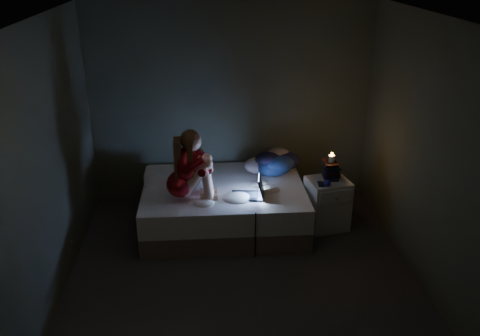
{
  "coord_description": "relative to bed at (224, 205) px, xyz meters",
  "views": [
    {
      "loc": [
        -0.34,
        -4.34,
        3.13
      ],
      "look_at": [
        0.05,
        1.0,
        0.8
      ],
      "focal_mm": 37.66,
      "sensor_mm": 36.0,
      "label": 1
    }
  ],
  "objects": [
    {
      "name": "wall_left",
      "position": [
        -1.67,
        -1.1,
        1.04
      ],
      "size": [
        0.02,
        3.8,
        2.6
      ],
      "primitive_type": "cube",
      "color": "#474A3F",
      "rests_on": "ground"
    },
    {
      "name": "blue_orb",
      "position": [
        1.15,
        -0.28,
        0.4
      ],
      "size": [
        0.08,
        0.08,
        0.08
      ],
      "primitive_type": "sphere",
      "color": "navy",
      "rests_on": "nightstand"
    },
    {
      "name": "ceiling",
      "position": [
        0.14,
        -1.1,
        2.35
      ],
      "size": [
        3.6,
        3.8,
        0.02
      ],
      "primitive_type": "cube",
      "color": "silver",
      "rests_on": "ground"
    },
    {
      "name": "bed",
      "position": [
        0.0,
        0.0,
        0.0
      ],
      "size": [
        1.92,
        1.44,
        0.53
      ],
      "primitive_type": null,
      "color": "silver",
      "rests_on": "ground"
    },
    {
      "name": "book_stack",
      "position": [
        1.27,
        -0.08,
        0.47
      ],
      "size": [
        0.19,
        0.25,
        0.23
      ],
      "primitive_type": null,
      "color": "black",
      "rests_on": "nightstand"
    },
    {
      "name": "wall_right",
      "position": [
        1.95,
        -1.1,
        1.04
      ],
      "size": [
        0.02,
        3.8,
        2.6
      ],
      "primitive_type": "cube",
      "color": "#474A3F",
      "rests_on": "ground"
    },
    {
      "name": "pillow",
      "position": [
        -0.7,
        0.19,
        0.33
      ],
      "size": [
        0.48,
        0.34,
        0.14
      ],
      "primitive_type": "cube",
      "color": "silver",
      "rests_on": "bed"
    },
    {
      "name": "laptop",
      "position": [
        0.26,
        -0.3,
        0.4
      ],
      "size": [
        0.4,
        0.31,
        0.26
      ],
      "primitive_type": null,
      "rotation": [
        0.0,
        0.0,
        -0.13
      ],
      "color": "black",
      "rests_on": "bed"
    },
    {
      "name": "wall_back",
      "position": [
        0.14,
        0.81,
        1.04
      ],
      "size": [
        3.6,
        0.02,
        2.6
      ],
      "primitive_type": "cube",
      "color": "#474A3F",
      "rests_on": "ground"
    },
    {
      "name": "candle",
      "position": [
        1.27,
        -0.08,
        0.63
      ],
      "size": [
        0.07,
        0.07,
        0.08
      ],
      "primitive_type": "cylinder",
      "color": "beige",
      "rests_on": "book_stack"
    },
    {
      "name": "floor",
      "position": [
        0.14,
        -1.1,
        -0.27
      ],
      "size": [
        3.6,
        3.8,
        0.02
      ],
      "primitive_type": "cube",
      "color": "black",
      "rests_on": "ground"
    },
    {
      "name": "clothes_pile",
      "position": [
        0.63,
        0.34,
        0.42
      ],
      "size": [
        0.6,
        0.52,
        0.31
      ],
      "primitive_type": null,
      "rotation": [
        0.0,
        0.0,
        0.24
      ],
      "color": "navy",
      "rests_on": "bed"
    },
    {
      "name": "woman",
      "position": [
        -0.49,
        -0.28,
        0.67
      ],
      "size": [
        0.51,
        0.34,
        0.82
      ],
      "primitive_type": null,
      "rotation": [
        0.0,
        0.0,
        0.02
      ],
      "color": "maroon",
      "rests_on": "bed"
    },
    {
      "name": "phone",
      "position": [
        1.11,
        -0.22,
        0.36
      ],
      "size": [
        0.11,
        0.15,
        0.01
      ],
      "primitive_type": "cube",
      "rotation": [
        0.0,
        0.0,
        -0.29
      ],
      "color": "black",
      "rests_on": "nightstand"
    },
    {
      "name": "nightstand",
      "position": [
        1.24,
        -0.13,
        0.05
      ],
      "size": [
        0.54,
        0.5,
        0.62
      ],
      "primitive_type": "cube",
      "rotation": [
        0.0,
        0.0,
        0.2
      ],
      "color": "silver",
      "rests_on": "ground"
    },
    {
      "name": "wall_front",
      "position": [
        0.14,
        -3.01,
        1.04
      ],
      "size": [
        3.6,
        0.02,
        2.6
      ],
      "primitive_type": "cube",
      "color": "#474A3F",
      "rests_on": "ground"
    }
  ]
}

